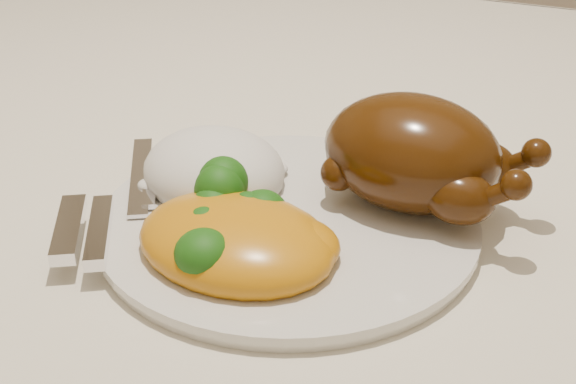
% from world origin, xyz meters
% --- Properties ---
extents(dining_table, '(1.60, 0.90, 0.76)m').
position_xyz_m(dining_table, '(0.00, 0.00, 0.67)').
color(dining_table, brown).
rests_on(dining_table, floor).
extents(tablecloth, '(1.73, 1.03, 0.18)m').
position_xyz_m(tablecloth, '(0.00, 0.00, 0.74)').
color(tablecloth, silver).
rests_on(tablecloth, dining_table).
extents(dinner_plate, '(0.31, 0.31, 0.01)m').
position_xyz_m(dinner_plate, '(-0.02, -0.14, 0.77)').
color(dinner_plate, silver).
rests_on(dinner_plate, tablecloth).
extents(roast_chicken, '(0.16, 0.11, 0.08)m').
position_xyz_m(roast_chicken, '(0.06, -0.08, 0.82)').
color(roast_chicken, '#402106').
rests_on(roast_chicken, dinner_plate).
extents(rice_mound, '(0.14, 0.13, 0.06)m').
position_xyz_m(rice_mound, '(-0.09, -0.11, 0.79)').
color(rice_mound, white).
rests_on(rice_mound, dinner_plate).
extents(mac_and_cheese, '(0.14, 0.12, 0.06)m').
position_xyz_m(mac_and_cheese, '(-0.03, -0.19, 0.79)').
color(mac_and_cheese, orange).
rests_on(mac_and_cheese, dinner_plate).
extents(cutlery, '(0.09, 0.18, 0.01)m').
position_xyz_m(cutlery, '(-0.13, -0.19, 0.78)').
color(cutlery, silver).
rests_on(cutlery, dinner_plate).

